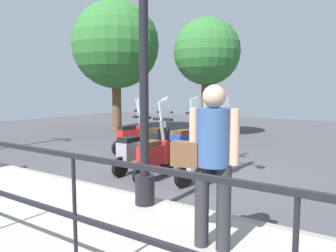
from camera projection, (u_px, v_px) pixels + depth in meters
name	position (u px, v px, depth m)	size (l,w,h in m)	color
ground_plane	(182.00, 170.00, 6.92)	(28.00, 28.00, 0.00)	#424247
promenade_walkway	(58.00, 213.00, 4.31)	(2.20, 20.00, 0.15)	#A39E93
lamp_post_near	(144.00, 56.00, 4.23)	(0.26, 0.90, 4.45)	black
pedestrian_with_bag	(211.00, 154.00, 3.12)	(0.36, 0.64, 1.59)	#28282D
tree_large	(116.00, 45.00, 12.87)	(3.42, 3.42, 5.18)	brown
tree_distant	(207.00, 53.00, 11.52)	(2.36, 2.36, 4.23)	brown
scooter_near_0	(199.00, 157.00, 5.93)	(1.22, 0.49, 1.54)	black
scooter_near_1	(154.00, 154.00, 6.17)	(1.23, 0.44, 1.54)	black
scooter_near_2	(134.00, 150.00, 6.68)	(1.23, 0.44, 1.54)	black
scooter_far_0	(215.00, 144.00, 7.41)	(1.21, 0.52, 1.54)	black
scooter_far_1	(186.00, 141.00, 7.83)	(1.23, 0.45, 1.54)	black
scooter_far_2	(160.00, 138.00, 8.26)	(1.23, 0.45, 1.54)	black
scooter_far_3	(131.00, 136.00, 8.73)	(1.21, 0.52, 1.54)	black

